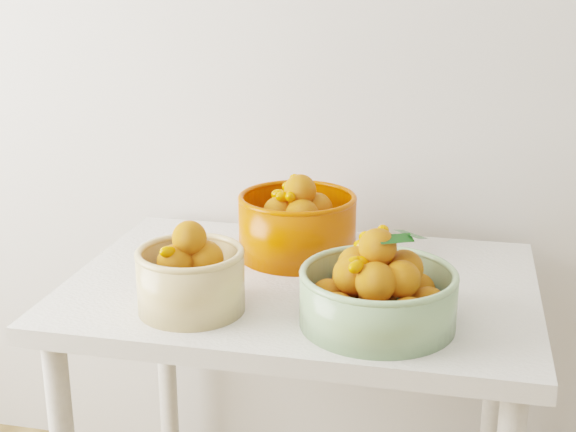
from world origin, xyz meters
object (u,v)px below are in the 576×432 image
(bowl_cream, at_px, (191,277))
(bowl_green, at_px, (378,292))
(table, at_px, (301,321))
(bowl_orange, at_px, (298,224))

(bowl_cream, relative_size, bowl_green, 0.70)
(table, distance_m, bowl_orange, 0.24)
(table, xyz_separation_m, bowl_green, (0.18, -0.18, 0.16))
(bowl_orange, bearing_deg, bowl_green, -55.97)
(bowl_cream, bearing_deg, bowl_green, 1.91)
(bowl_cream, height_order, bowl_green, bowl_green)
(bowl_green, distance_m, bowl_orange, 0.40)
(table, xyz_separation_m, bowl_cream, (-0.18, -0.19, 0.17))
(bowl_cream, xyz_separation_m, bowl_green, (0.37, 0.01, -0.00))
(bowl_orange, bearing_deg, bowl_cream, -112.28)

